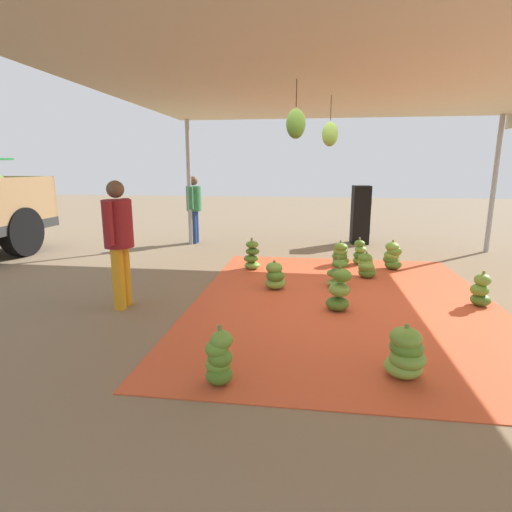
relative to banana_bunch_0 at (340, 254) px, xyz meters
name	(u,v)px	position (x,y,z in m)	size (l,w,h in m)	color
ground_plane	(135,292)	(-2.13, 3.08, -0.20)	(40.00, 40.00, 0.00)	#7F6B51
tarp_orange	(344,301)	(-2.13, 0.08, -0.20)	(5.23, 4.03, 0.01)	#D1512D
tent_canopy	(361,81)	(-2.13, 0.00, 2.61)	(8.00, 7.00, 2.90)	#9EA0A5
banana_bunch_0	(340,254)	(0.00, 0.00, 0.00)	(0.39, 0.38, 0.46)	#518428
banana_bunch_1	(219,359)	(-4.46, 1.29, 0.03)	(0.31, 0.30, 0.51)	#477523
banana_bunch_2	(275,277)	(-1.70, 1.07, -0.01)	(0.40, 0.40, 0.44)	#75A83D
banana_bunch_3	(337,275)	(-1.48, 0.15, 0.00)	(0.36, 0.37, 0.48)	#75A83D
banana_bunch_4	(252,256)	(-0.54, 1.59, 0.04)	(0.37, 0.36, 0.56)	#6B9E38
banana_bunch_5	(360,253)	(0.08, -0.36, 0.02)	(0.33, 0.31, 0.51)	#6B9E38
banana_bunch_6	(366,266)	(-0.87, -0.36, 0.00)	(0.36, 0.37, 0.44)	#477523
banana_bunch_7	(406,354)	(-4.15, -0.28, 0.02)	(0.41, 0.39, 0.49)	#75A83D
banana_bunch_8	(481,291)	(-2.10, -1.66, 0.01)	(0.30, 0.31, 0.48)	#477523
banana_bunch_9	(392,256)	(-0.20, -0.90, 0.03)	(0.43, 0.42, 0.53)	#477523
banana_bunch_10	(339,291)	(-2.52, 0.18, 0.05)	(0.41, 0.41, 0.58)	#477523
worker_0	(194,205)	(1.84, 3.34, 0.72)	(0.58, 0.36, 1.59)	navy
worker_1	(119,235)	(-2.74, 2.97, 0.75)	(0.60, 0.37, 1.63)	orange
speaker_stack	(360,215)	(2.34, -0.60, 0.48)	(0.49, 0.44, 1.37)	black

